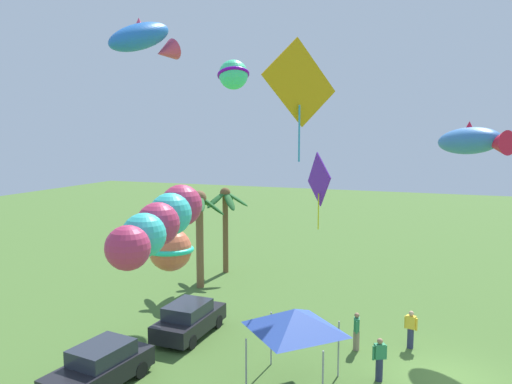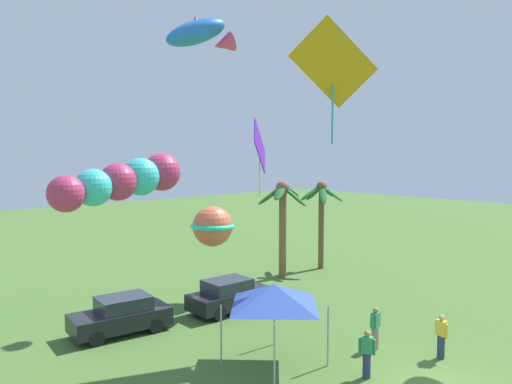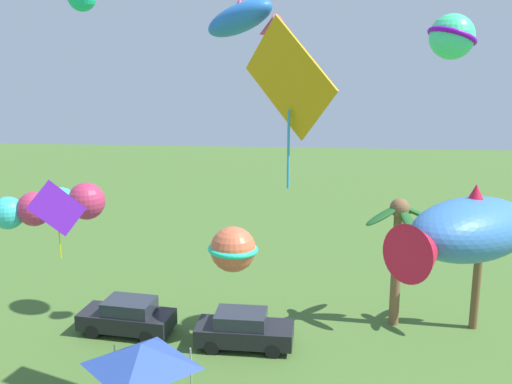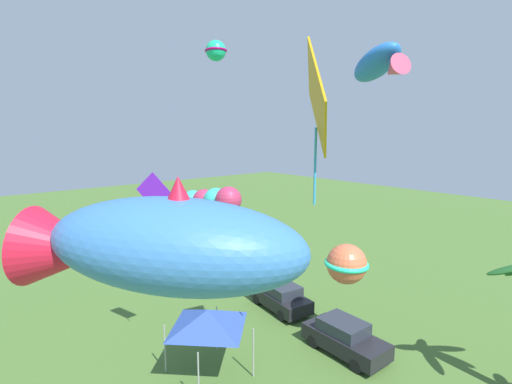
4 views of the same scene
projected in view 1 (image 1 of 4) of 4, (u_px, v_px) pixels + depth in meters
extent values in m
plane|color=#476B2D|center=(446.00, 379.00, 17.60)|extent=(120.00, 120.00, 0.00)
cylinder|color=brown|center=(225.00, 233.00, 31.05)|extent=(0.35, 0.35, 5.17)
ellipsoid|color=#236028|center=(228.00, 196.00, 31.52)|extent=(1.66, 0.70, 1.00)
ellipsoid|color=#236028|center=(216.00, 199.00, 31.12)|extent=(0.67, 1.55, 1.19)
ellipsoid|color=#236028|center=(216.00, 200.00, 30.29)|extent=(1.61, 1.10, 1.10)
ellipsoid|color=#236028|center=(229.00, 201.00, 30.18)|extent=(1.38, 1.41, 1.21)
ellipsoid|color=#236028|center=(236.00, 199.00, 30.69)|extent=(0.82, 1.63, 1.10)
sphere|color=brown|center=(225.00, 193.00, 30.75)|extent=(0.67, 0.67, 0.67)
cylinder|color=brown|center=(200.00, 243.00, 27.94)|extent=(0.43, 0.43, 5.26)
ellipsoid|color=#1E5623|center=(203.00, 200.00, 28.46)|extent=(1.79, 0.80, 0.95)
ellipsoid|color=#1E5623|center=(191.00, 201.00, 28.27)|extent=(1.24, 1.78, 0.92)
ellipsoid|color=#1E5623|center=(188.00, 206.00, 27.22)|extent=(1.63, 1.23, 1.22)
ellipsoid|color=#1E5623|center=(200.00, 204.00, 26.84)|extent=(1.77, 1.33, 0.86)
ellipsoid|color=#1E5623|center=(212.00, 205.00, 27.77)|extent=(1.14, 1.60, 1.30)
sphere|color=brown|center=(199.00, 198.00, 27.63)|extent=(0.83, 0.83, 0.83)
cube|color=black|center=(99.00, 371.00, 16.94)|extent=(4.09, 2.21, 0.70)
cube|color=#282D38|center=(102.00, 352.00, 17.00)|extent=(2.21, 1.75, 0.56)
cylinder|color=black|center=(140.00, 370.00, 17.67)|extent=(0.62, 0.26, 0.60)
cylinder|color=black|center=(109.00, 361.00, 18.40)|extent=(0.62, 0.26, 0.60)
cube|color=black|center=(190.00, 322.00, 21.41)|extent=(3.95, 1.83, 0.70)
cube|color=#282D38|center=(188.00, 309.00, 21.20)|extent=(2.08, 1.56, 0.56)
cylinder|color=black|center=(188.00, 317.00, 22.85)|extent=(0.61, 0.20, 0.60)
cylinder|color=black|center=(218.00, 321.00, 22.26)|extent=(0.61, 0.20, 0.60)
cylinder|color=black|center=(159.00, 336.00, 20.63)|extent=(0.61, 0.20, 0.60)
cylinder|color=black|center=(192.00, 342.00, 20.04)|extent=(0.61, 0.20, 0.60)
cylinder|color=gray|center=(356.00, 340.00, 19.94)|extent=(0.26, 0.26, 0.84)
cube|color=#338956|center=(357.00, 324.00, 19.86)|extent=(0.41, 0.28, 0.54)
sphere|color=#A37556|center=(357.00, 315.00, 19.82)|extent=(0.21, 0.21, 0.21)
cylinder|color=#338956|center=(357.00, 327.00, 19.64)|extent=(0.09, 0.09, 0.52)
cylinder|color=#338956|center=(357.00, 323.00, 20.09)|extent=(0.09, 0.09, 0.52)
cylinder|color=#2D3351|center=(410.00, 338.00, 20.15)|extent=(0.26, 0.26, 0.84)
cube|color=yellow|center=(411.00, 322.00, 20.07)|extent=(0.32, 0.43, 0.54)
sphere|color=tan|center=(411.00, 313.00, 20.02)|extent=(0.21, 0.21, 0.21)
cylinder|color=yellow|center=(405.00, 322.00, 20.21)|extent=(0.09, 0.09, 0.52)
cylinder|color=yellow|center=(417.00, 325.00, 19.94)|extent=(0.09, 0.09, 0.52)
cylinder|color=#2D3351|center=(379.00, 369.00, 17.45)|extent=(0.26, 0.26, 0.84)
cube|color=#338956|center=(380.00, 351.00, 17.37)|extent=(0.39, 0.44, 0.54)
sphere|color=#A37556|center=(380.00, 341.00, 17.33)|extent=(0.21, 0.21, 0.21)
cylinder|color=#338956|center=(386.00, 352.00, 17.41)|extent=(0.09, 0.09, 0.52)
cylinder|color=#338956|center=(374.00, 353.00, 17.34)|extent=(0.09, 0.09, 0.52)
cylinder|color=#9E9EA3|center=(323.00, 383.00, 15.27)|extent=(0.06, 0.06, 2.10)
cylinder|color=#9E9EA3|center=(338.00, 349.00, 17.69)|extent=(0.06, 0.06, 2.10)
cylinder|color=#9E9EA3|center=(246.00, 369.00, 16.18)|extent=(0.06, 0.06, 2.10)
cylinder|color=#9E9EA3|center=(271.00, 338.00, 18.60)|extent=(0.06, 0.06, 2.10)
pyramid|color=#2D4CA8|center=(295.00, 319.00, 16.77)|extent=(2.86, 2.86, 0.75)
sphere|color=#40EB99|center=(233.00, 75.00, 27.47)|extent=(1.67, 1.67, 1.67)
torus|color=#7C0AC3|center=(233.00, 75.00, 27.47)|extent=(2.51, 2.52, 0.80)
sphere|color=#BD2F59|center=(181.00, 205.00, 14.93)|extent=(1.30, 1.30, 1.30)
sphere|color=#37C8C2|center=(170.00, 214.00, 14.07)|extent=(1.24, 1.24, 1.24)
sphere|color=#BD2F59|center=(158.00, 224.00, 13.21)|extent=(1.19, 1.19, 1.19)
sphere|color=#37C8C2|center=(144.00, 235.00, 12.35)|extent=(1.14, 1.14, 1.14)
sphere|color=#BD2F59|center=(128.00, 248.00, 11.50)|extent=(1.09, 1.09, 1.09)
sphere|color=#DF6742|center=(170.00, 250.00, 20.74)|extent=(1.84, 1.84, 1.84)
torus|color=#26E5AF|center=(170.00, 250.00, 20.74)|extent=(2.59, 2.58, 0.29)
ellipsoid|color=blue|center=(139.00, 37.00, 20.33)|extent=(3.45, 2.63, 2.00)
cone|color=#E84368|center=(166.00, 52.00, 21.31)|extent=(1.48, 1.35, 1.20)
cone|color=#E84368|center=(139.00, 25.00, 20.27)|extent=(0.78, 0.78, 0.60)
cube|color=#621BB6|center=(319.00, 180.00, 14.05)|extent=(1.34, 0.99, 1.62)
cylinder|color=yellow|center=(318.00, 211.00, 14.16)|extent=(0.04, 0.04, 1.07)
cube|color=orange|center=(300.00, 83.00, 20.35)|extent=(2.80, 2.49, 3.65)
cylinder|color=#359BCD|center=(299.00, 134.00, 20.60)|extent=(0.08, 0.08, 2.40)
ellipsoid|color=#3975BF|center=(469.00, 141.00, 21.75)|extent=(3.57, 3.54, 1.42)
cone|color=red|center=(497.00, 144.00, 20.41)|extent=(1.53, 1.53, 1.12)
cone|color=red|center=(469.00, 129.00, 21.69)|extent=(0.93, 0.93, 0.68)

